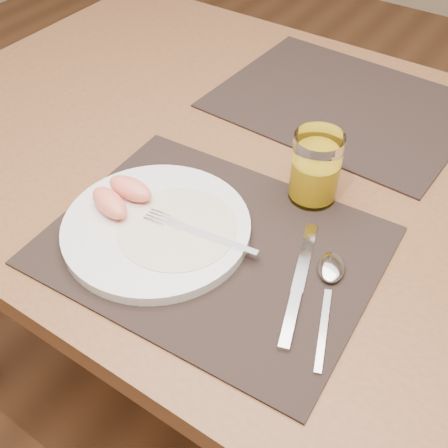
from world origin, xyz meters
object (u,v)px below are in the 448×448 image
Objects in this scene: knife at (297,292)px; juice_glass at (315,170)px; plate at (157,228)px; placemat_near at (212,245)px; placemat_far at (342,103)px; fork at (191,229)px; table at (277,200)px; spoon at (330,276)px.

juice_glass is at bearing 111.98° from knife.
plate is 0.25m from juice_glass.
placemat_near and placemat_far have the same top height.
placemat_far is at bearing 87.07° from fork.
placemat_near is 0.14m from knife.
placemat_far is (-0.01, 0.44, 0.00)m from placemat_near.
placemat_near is (0.02, -0.22, 0.09)m from table.
table is 7.99× the size of fork.
plate reaches higher than spoon.
juice_glass is at bearing -30.31° from table.
spoon reaches higher than placemat_near.
juice_glass is (-0.10, 0.14, 0.04)m from spoon.
fork is 0.21m from juice_glass.
spoon is at bearing -45.45° from table.
spoon is 1.68× the size of juice_glass.
table is 0.25m from fork.
juice_glass is (-0.07, 0.18, 0.05)m from knife.
spoon is (0.17, -0.40, 0.01)m from placemat_far.
placemat_near is 2.42× the size of spoon.
spoon reaches higher than knife.
plate is at bearing -166.35° from spoon.
knife is at bearing -68.02° from juice_glass.
table is 0.27m from plate.
placemat_far is 0.45m from fork.
placemat_far is 2.42× the size of spoon.
fork is (-0.02, -0.23, 0.11)m from table.
table is 3.11× the size of placemat_near.
knife is (0.15, -0.45, 0.00)m from placemat_far.
juice_glass is (0.08, -0.05, 0.14)m from table.
spoon is at bearing -66.67° from placemat_far.
knife is at bearing -55.83° from table.
spoon reaches higher than table.
plate is 1.45× the size of spoon.
knife is (0.14, -0.01, 0.00)m from placemat_near.
placemat_near is at bearing -88.83° from placemat_far.
placemat_near is 1.00× the size of placemat_far.
fork reaches higher than table.
plate is 2.43× the size of juice_glass.
placemat_near is 0.17m from spoon.
spoon is 0.17m from juice_glass.
plate is at bearing -163.71° from placemat_near.
knife is at bearing -71.62° from placemat_far.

